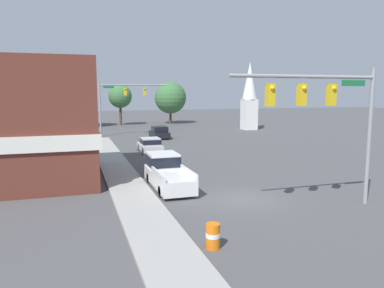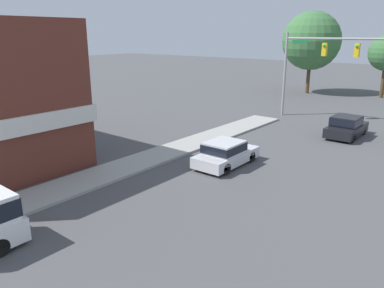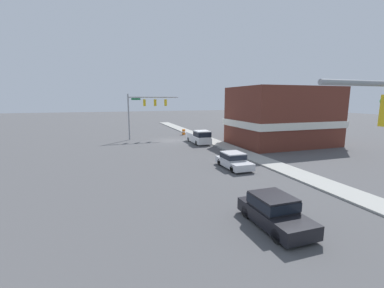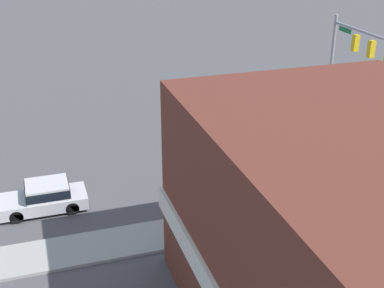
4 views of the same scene
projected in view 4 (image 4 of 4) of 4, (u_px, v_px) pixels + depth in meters
The scene contains 5 objects.
ground_plane at pixel (337, 151), 32.93m from camera, with size 200.00×200.00×0.00m, color #4C4C4F.
near_signal_assembly at pixel (357, 51), 34.33m from camera, with size 8.10×0.49×7.14m.
car_lead at pixel (45, 196), 26.30m from camera, with size 1.91×4.22×1.44m.
pickup_truck_parked at pixel (305, 169), 28.51m from camera, with size 1.98×5.64×1.98m.
corner_brick_building at pixel (361, 250), 16.84m from camera, with size 13.54×9.73×7.96m.
Camera 4 is at (-25.73, 17.65, 13.80)m, focal length 50.00 mm.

